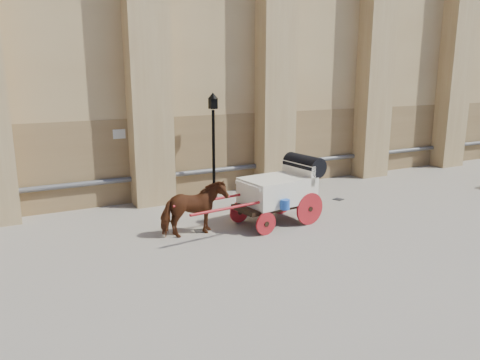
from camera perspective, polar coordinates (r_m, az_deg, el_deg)
ground at (r=14.11m, az=-2.27°, el=-5.92°), size 90.00×90.00×0.00m
horse at (r=13.35m, az=-5.66°, el=-3.56°), size 1.88×0.90×1.57m
carriage at (r=14.44m, az=5.08°, el=-0.96°), size 4.77×1.82×2.04m
street_lamp at (r=16.85m, az=-3.25°, el=4.49°), size 0.36×0.36×3.87m
drain_grate_near at (r=13.92m, az=-4.89°, el=-6.19°), size 0.36×0.36×0.01m
drain_grate_far at (r=17.56m, az=11.90°, el=-2.31°), size 0.41×0.41×0.01m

